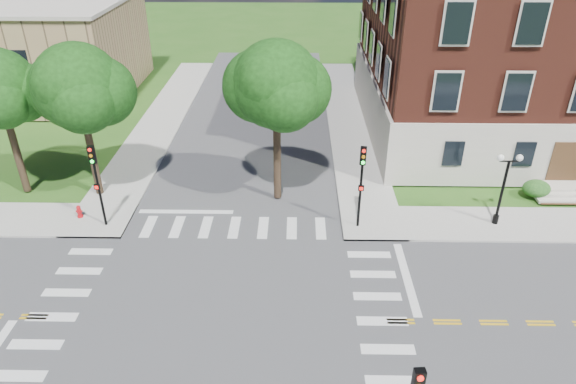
{
  "coord_description": "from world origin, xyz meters",
  "views": [
    {
      "loc": [
        3.42,
        -16.58,
        15.83
      ],
      "look_at": [
        3.02,
        5.64,
        3.2
      ],
      "focal_mm": 32.0,
      "sensor_mm": 36.0,
      "label": 1
    }
  ],
  "objects_px": {
    "twin_lamp_west": "(504,185)",
    "fire_hydrant": "(79,212)",
    "traffic_signal_ne": "(362,177)",
    "traffic_signal_nw": "(96,176)"
  },
  "relations": [
    {
      "from": "twin_lamp_west",
      "to": "fire_hydrant",
      "type": "relative_size",
      "value": 5.64
    },
    {
      "from": "twin_lamp_west",
      "to": "traffic_signal_ne",
      "type": "bearing_deg",
      "value": -176.81
    },
    {
      "from": "traffic_signal_ne",
      "to": "twin_lamp_west",
      "type": "bearing_deg",
      "value": 3.19
    },
    {
      "from": "traffic_signal_ne",
      "to": "twin_lamp_west",
      "type": "xyz_separation_m",
      "value": [
        7.72,
        0.43,
        -0.66
      ]
    },
    {
      "from": "traffic_signal_ne",
      "to": "traffic_signal_nw",
      "type": "xyz_separation_m",
      "value": [
        -14.03,
        -0.13,
        0.0
      ]
    },
    {
      "from": "traffic_signal_ne",
      "to": "traffic_signal_nw",
      "type": "distance_m",
      "value": 14.03
    },
    {
      "from": "traffic_signal_nw",
      "to": "fire_hydrant",
      "type": "xyz_separation_m",
      "value": [
        -1.73,
        0.76,
        -2.72
      ]
    },
    {
      "from": "twin_lamp_west",
      "to": "fire_hydrant",
      "type": "xyz_separation_m",
      "value": [
        -23.49,
        0.2,
        -2.06
      ]
    },
    {
      "from": "traffic_signal_ne",
      "to": "traffic_signal_nw",
      "type": "height_order",
      "value": "same"
    },
    {
      "from": "traffic_signal_nw",
      "to": "twin_lamp_west",
      "type": "relative_size",
      "value": 1.13
    }
  ]
}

